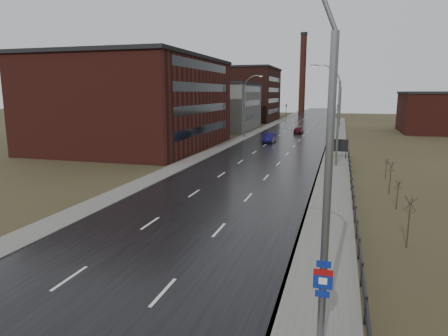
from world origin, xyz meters
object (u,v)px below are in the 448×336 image
Objects in this scene: streetlight_main at (317,168)px; billboard at (340,146)px; car_near at (269,138)px; car_far at (298,130)px.

streetlight_main is 39.50m from billboard.
car_near is at bearing 127.97° from billboard.
car_far is at bearing 104.76° from billboard.
billboard is 0.53× the size of car_near.
car_far is (3.09, 16.73, -0.11)m from car_near.
streetlight_main is 2.51× the size of car_near.
billboard reaches higher than car_near.
car_far is at bearing 96.15° from streetlight_main.
billboard is (0.63, 39.26, -4.33)m from streetlight_main.
streetlight_main reaches higher than car_far.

